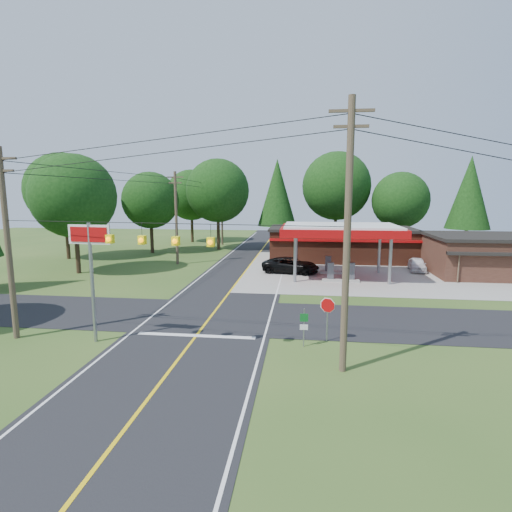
# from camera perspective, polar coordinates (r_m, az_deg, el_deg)

# --- Properties ---
(ground) EXTENTS (120.00, 120.00, 0.00)m
(ground) POSITION_cam_1_polar(r_m,az_deg,el_deg) (25.64, -6.39, -8.53)
(ground) COLOR #2B4B1A
(ground) RESTS_ON ground
(main_highway) EXTENTS (8.00, 120.00, 0.02)m
(main_highway) POSITION_cam_1_polar(r_m,az_deg,el_deg) (25.63, -6.39, -8.51)
(main_highway) COLOR black
(main_highway) RESTS_ON ground
(cross_road) EXTENTS (70.00, 7.00, 0.02)m
(cross_road) POSITION_cam_1_polar(r_m,az_deg,el_deg) (25.63, -6.39, -8.50)
(cross_road) COLOR black
(cross_road) RESTS_ON ground
(lane_center_yellow) EXTENTS (0.15, 110.00, 0.00)m
(lane_center_yellow) POSITION_cam_1_polar(r_m,az_deg,el_deg) (25.63, -6.39, -8.48)
(lane_center_yellow) COLOR yellow
(lane_center_yellow) RESTS_ON main_highway
(gas_canopy) EXTENTS (10.60, 7.40, 4.88)m
(gas_canopy) POSITION_cam_1_polar(r_m,az_deg,el_deg) (37.10, 11.95, 3.46)
(gas_canopy) COLOR gray
(gas_canopy) RESTS_ON ground
(convenience_store) EXTENTS (16.40, 7.55, 3.80)m
(convenience_store) POSITION_cam_1_polar(r_m,az_deg,el_deg) (47.32, 12.02, 1.73)
(convenience_store) COLOR #5B291A
(convenience_store) RESTS_ON ground
(utility_pole_near_right) EXTENTS (1.80, 0.30, 11.50)m
(utility_pole_near_right) POSITION_cam_1_polar(r_m,az_deg,el_deg) (16.97, 12.91, 2.94)
(utility_pole_near_right) COLOR #473828
(utility_pole_near_right) RESTS_ON ground
(utility_pole_near_left) EXTENTS (1.80, 0.30, 10.00)m
(utility_pole_near_left) POSITION_cam_1_polar(r_m,az_deg,el_deg) (24.30, -31.95, 1.75)
(utility_pole_near_left) COLOR #473828
(utility_pole_near_left) RESTS_ON ground
(utility_pole_far_left) EXTENTS (1.80, 0.30, 10.00)m
(utility_pole_far_left) POSITION_cam_1_polar(r_m,az_deg,el_deg) (44.05, -11.33, 5.53)
(utility_pole_far_left) COLOR #473828
(utility_pole_far_left) RESTS_ON ground
(utility_pole_north) EXTENTS (0.30, 0.30, 9.50)m
(utility_pole_north) POSITION_cam_1_polar(r_m,az_deg,el_deg) (60.12, -4.88, 6.09)
(utility_pole_north) COLOR #473828
(utility_pole_north) RESTS_ON ground
(overhead_beacons) EXTENTS (17.04, 2.04, 1.03)m
(overhead_beacons) POSITION_cam_1_polar(r_m,az_deg,el_deg) (19.07, -13.79, 4.30)
(overhead_beacons) COLOR black
(overhead_beacons) RESTS_ON ground
(treeline_backdrop) EXTENTS (70.27, 51.59, 13.30)m
(treeline_backdrop) POSITION_cam_1_polar(r_m,az_deg,el_deg) (48.05, 1.04, 8.69)
(treeline_backdrop) COLOR #332316
(treeline_backdrop) RESTS_ON ground
(suv_car) EXTENTS (6.36, 6.36, 1.52)m
(suv_car) POSITION_cam_1_polar(r_m,az_deg,el_deg) (38.93, 4.98, -1.34)
(suv_car) COLOR black
(suv_car) RESTS_ON ground
(sedan_car) EXTENTS (4.37, 4.37, 1.31)m
(sedan_car) POSITION_cam_1_polar(r_m,az_deg,el_deg) (42.90, 22.03, -1.15)
(sedan_car) COLOR white
(sedan_car) RESTS_ON ground
(big_stop_sign) EXTENTS (2.31, 0.31, 6.22)m
(big_stop_sign) POSITION_cam_1_polar(r_m,az_deg,el_deg) (21.84, -22.58, 0.06)
(big_stop_sign) COLOR gray
(big_stop_sign) RESTS_ON ground
(octagonal_stop_sign) EXTENTS (0.77, 0.36, 2.37)m
(octagonal_stop_sign) POSITION_cam_1_polar(r_m,az_deg,el_deg) (21.12, 10.18, -7.45)
(octagonal_stop_sign) COLOR gray
(octagonal_stop_sign) RESTS_ON ground
(route_sign_post) EXTENTS (0.41, 0.10, 1.99)m
(route_sign_post) POSITION_cam_1_polar(r_m,az_deg,el_deg) (20.41, 6.86, -9.67)
(route_sign_post) COLOR gray
(route_sign_post) RESTS_ON ground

